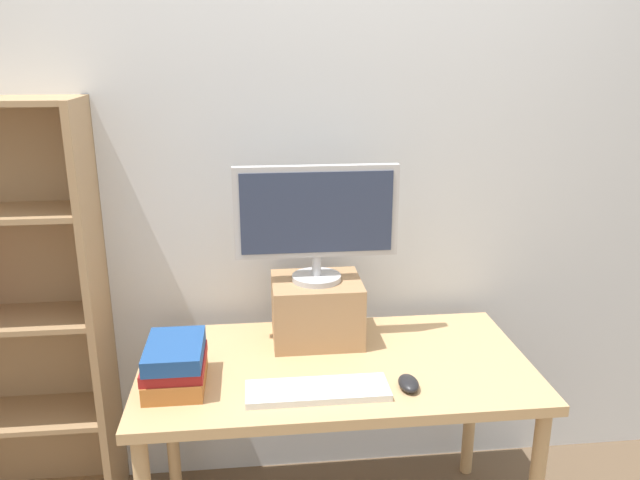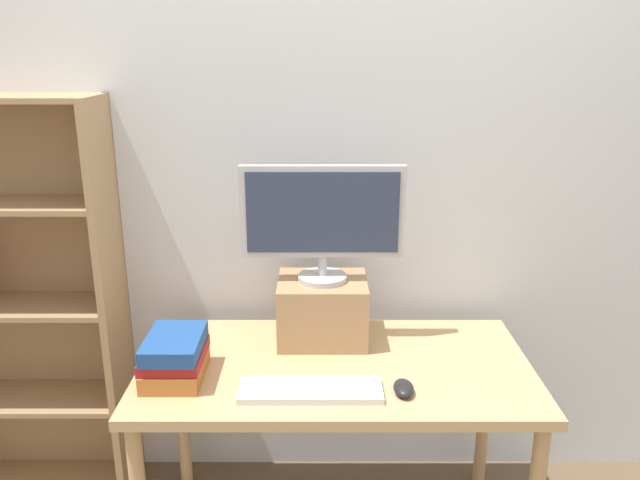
# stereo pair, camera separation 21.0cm
# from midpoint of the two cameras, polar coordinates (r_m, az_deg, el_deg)

# --- Properties ---
(back_wall) EXTENTS (7.00, 0.08, 2.60)m
(back_wall) POSITION_cam_midpoint_polar(r_m,az_deg,el_deg) (2.45, -2.43, 6.10)
(back_wall) COLOR silver
(back_wall) RESTS_ON ground_plane
(desk) EXTENTS (1.34, 0.71, 0.73)m
(desk) POSITION_cam_midpoint_polar(r_m,az_deg,el_deg) (2.23, -1.36, -12.96)
(desk) COLOR tan
(desk) RESTS_ON ground_plane
(riser_box) EXTENTS (0.32, 0.27, 0.23)m
(riser_box) POSITION_cam_midpoint_polar(r_m,az_deg,el_deg) (2.31, -2.93, -6.42)
(riser_box) COLOR #A87F56
(riser_box) RESTS_ON desk
(computer_monitor) EXTENTS (0.58, 0.18, 0.42)m
(computer_monitor) POSITION_cam_midpoint_polar(r_m,az_deg,el_deg) (2.20, -3.06, 2.04)
(computer_monitor) COLOR #B7B7BA
(computer_monitor) RESTS_ON riser_box
(keyboard) EXTENTS (0.45, 0.14, 0.02)m
(keyboard) POSITION_cam_midpoint_polar(r_m,az_deg,el_deg) (2.01, -3.31, -13.63)
(keyboard) COLOR silver
(keyboard) RESTS_ON desk
(computer_mouse) EXTENTS (0.06, 0.10, 0.04)m
(computer_mouse) POSITION_cam_midpoint_polar(r_m,az_deg,el_deg) (2.04, 5.13, -12.99)
(computer_mouse) COLOR black
(computer_mouse) RESTS_ON desk
(book_stack) EXTENTS (0.19, 0.25, 0.15)m
(book_stack) POSITION_cam_midpoint_polar(r_m,az_deg,el_deg) (2.10, -15.97, -10.96)
(book_stack) COLOR #AD662D
(book_stack) RESTS_ON desk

